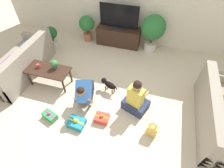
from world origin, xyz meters
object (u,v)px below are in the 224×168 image
Objects in this scene: potted_plant_corner_left at (52,36)px; tv at (119,18)px; gift_box_a at (76,123)px; potted_plant_back_left at (87,26)px; dog at (108,84)px; potted_plant_back_right at (153,29)px; person_sitting at (136,100)px; sofa_right at (221,116)px; tabletop_plant at (54,64)px; person_kneeling at (85,91)px; sofa_left at (21,64)px; coffee_table at (48,71)px; mug at (38,66)px; gift_box_c at (102,118)px; gift_bag_a at (152,130)px; gift_box_b at (50,116)px; tv_console at (118,36)px.

tv is at bearing 18.51° from potted_plant_corner_left.
tv reaches higher than gift_box_a.
dog is at bearing -56.05° from potted_plant_back_left.
potted_plant_back_right is 1.24× the size of person_sitting.
sofa_right reaches higher than tabletop_plant.
sofa_left is at bearing 153.79° from person_kneeling.
mug reaches higher than coffee_table.
potted_plant_back_right is 3.83× the size of gift_box_c.
dog is at bearing -6.08° from person_sitting.
coffee_table is 2.72m from gift_bag_a.
gift_bag_a is (2.46, -2.82, -0.37)m from potted_plant_back_left.
dog is 1.48m from gift_box_b.
sofa_right reaches higher than gift_box_a.
person_sitting is at bearing 23.88° from gift_box_b.
mug is at bearing -70.36° from potted_plant_corner_left.
gift_box_a is (-0.07, -3.09, -0.21)m from tv_console.
person_kneeling is at bearing -19.02° from dog.
tabletop_plant is (0.40, 0.09, 0.08)m from mug.
tv_console reaches higher than mug.
sofa_left is 0.94m from coffee_table.
coffee_table reaches higher than gift_box_c.
potted_plant_corner_left is 2.86× the size of tabletop_plant.
tabletop_plant is (-1.42, 0.78, 0.51)m from gift_box_c.
gift_box_b is 1.16× the size of gift_bag_a.
gift_box_a is 0.61m from gift_box_b.
gift_box_c is (0.40, -2.84, -0.81)m from tv.
tabletop_plant reaches higher than dog.
mug reaches higher than gift_bag_a.
person_kneeling is 2.23× the size of gift_box_b.
tv is 3.15× the size of gift_box_b.
potted_plant_back_left is 2.82× the size of gift_box_c.
potted_plant_back_right reaches higher than person_kneeling.
sofa_right reaches higher than mug.
tv is 3.09× the size of gift_box_a.
gift_box_b is (1.27, -2.44, -0.29)m from potted_plant_corner_left.
person_kneeling is (1.05, -0.28, -0.08)m from coffee_table.
person_sitting is (1.01, -2.35, -0.56)m from tv.
potted_plant_back_right reaches higher than gift_box_b.
person_kneeling is 2.58× the size of gift_bag_a.
tv is 5.12× the size of tabletop_plant.
sofa_right is 3.88m from coffee_table.
dog is at bearing 3.10° from tabletop_plant.
dog is (0.29, -1.98, -0.07)m from tv_console.
sofa_right is 2.45× the size of potted_plant_back_left.
tv is (2.09, 2.01, 0.59)m from sofa_left.
sofa_left is 1.79m from gift_box_b.
dog is 1.74m from mug.
sofa_right is 4.32× the size of dog.
tv_console is 1.65× the size of person_kneeling.
gift_box_c reaches higher than gift_box_b.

